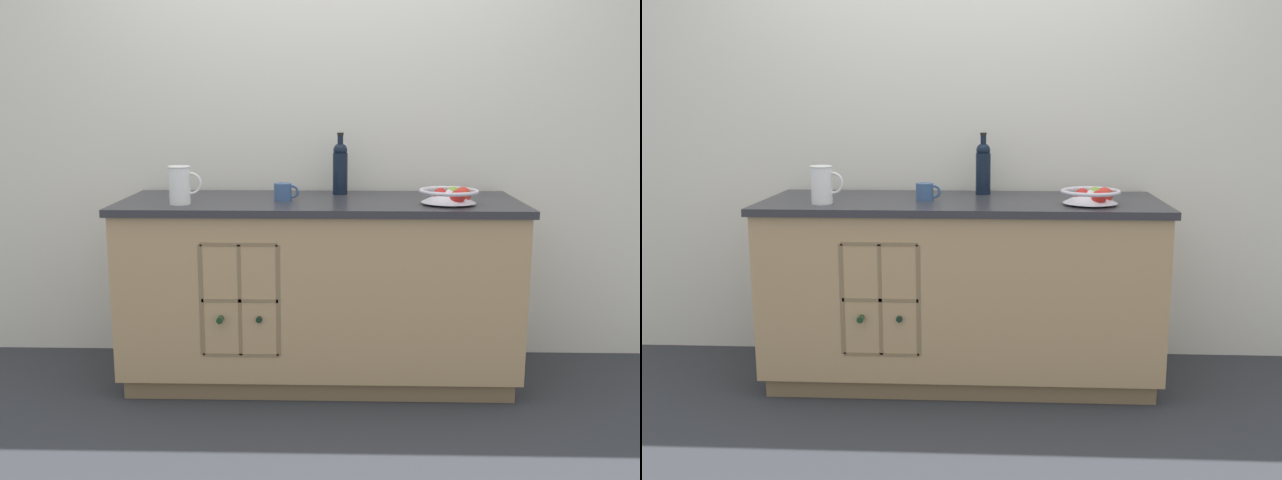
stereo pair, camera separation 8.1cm
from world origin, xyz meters
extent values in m
plane|color=#2D3035|center=(0.00, 0.00, 0.00)|extent=(14.00, 14.00, 0.00)
cube|color=silver|center=(0.00, 0.41, 1.27)|extent=(4.40, 0.06, 2.55)
cube|color=olive|center=(0.00, 0.00, 0.04)|extent=(1.81, 0.61, 0.09)
cube|color=tan|center=(0.00, 0.00, 0.48)|extent=(1.87, 0.67, 0.77)
cube|color=#2D2D33|center=(0.00, 0.00, 0.88)|extent=(1.91, 0.71, 0.03)
cube|color=olive|center=(-0.35, -0.24, 0.49)|extent=(0.35, 0.01, 0.51)
cube|color=olive|center=(-0.52, -0.29, 0.49)|extent=(0.02, 0.10, 0.51)
cube|color=olive|center=(-0.18, -0.29, 0.49)|extent=(0.02, 0.10, 0.51)
cube|color=olive|center=(-0.35, -0.29, 0.23)|extent=(0.35, 0.10, 0.02)
cube|color=olive|center=(-0.35, -0.29, 0.49)|extent=(0.35, 0.10, 0.02)
cube|color=olive|center=(-0.35, -0.29, 0.74)|extent=(0.35, 0.10, 0.02)
cube|color=olive|center=(-0.35, -0.29, 0.49)|extent=(0.02, 0.10, 0.51)
cylinder|color=#19381E|center=(-0.44, -0.20, 0.41)|extent=(0.08, 0.19, 0.08)
cylinder|color=#19381E|center=(-0.44, -0.34, 0.41)|extent=(0.03, 0.08, 0.03)
cylinder|color=black|center=(-0.26, -0.16, 0.40)|extent=(0.07, 0.21, 0.07)
cylinder|color=black|center=(-0.26, -0.31, 0.40)|extent=(0.03, 0.09, 0.03)
cylinder|color=silver|center=(0.60, -0.14, 0.90)|extent=(0.12, 0.12, 0.01)
cone|color=silver|center=(0.60, -0.14, 0.94)|extent=(0.25, 0.25, 0.06)
torus|color=silver|center=(0.60, -0.14, 0.96)|extent=(0.27, 0.27, 0.02)
sphere|color=red|center=(0.56, -0.13, 0.94)|extent=(0.07, 0.07, 0.07)
sphere|color=red|center=(0.66, -0.15, 0.94)|extent=(0.08, 0.08, 0.08)
sphere|color=red|center=(0.63, -0.21, 0.94)|extent=(0.07, 0.07, 0.07)
sphere|color=#7FA838|center=(0.62, -0.09, 0.94)|extent=(0.07, 0.07, 0.07)
cylinder|color=white|center=(-0.64, -0.17, 0.99)|extent=(0.10, 0.10, 0.18)
torus|color=white|center=(-0.64, -0.17, 1.07)|extent=(0.10, 0.10, 0.01)
torus|color=white|center=(-0.59, -0.17, 1.00)|extent=(0.10, 0.01, 0.10)
cylinder|color=#385684|center=(-0.18, -0.03, 0.94)|extent=(0.08, 0.08, 0.08)
torus|color=#385684|center=(-0.13, -0.03, 0.94)|extent=(0.07, 0.01, 0.07)
cylinder|color=black|center=(0.10, 0.21, 1.00)|extent=(0.08, 0.08, 0.21)
sphere|color=black|center=(0.10, 0.21, 1.12)|extent=(0.07, 0.07, 0.07)
cylinder|color=black|center=(0.10, 0.21, 1.15)|extent=(0.03, 0.03, 0.09)
cylinder|color=black|center=(0.10, 0.21, 1.21)|extent=(0.03, 0.03, 0.01)
camera|label=1|loc=(0.10, -3.41, 1.37)|focal=40.00mm
camera|label=2|loc=(0.18, -3.40, 1.37)|focal=40.00mm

